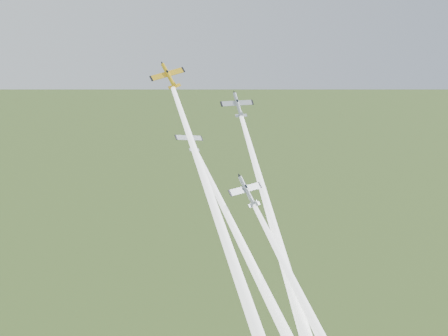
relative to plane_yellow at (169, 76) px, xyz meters
The scene contains 8 objects.
plane_yellow is the anchor object (origin of this frame).
smoke_trail_yellow 39.37m from the plane_yellow, 88.59° to the right, with size 2.84×2.84×72.35m, color white, non-canonical shape.
plane_navy 14.69m from the plane_yellow, 38.71° to the right, with size 7.60×7.54×1.19m, color black, non-canonical shape.
smoke_trail_navy 47.23m from the plane_yellow, 70.21° to the right, with size 2.84×2.84×61.18m, color white, non-canonical shape.
plane_silver_right 18.18m from the plane_yellow, ahead, with size 8.18×8.11×1.28m, color #B0B6BE, non-canonical shape.
smoke_trail_silver_right 41.80m from the plane_yellow, 57.89° to the right, with size 2.84×2.84×59.35m, color white, non-canonical shape.
plane_silver_low 30.60m from the plane_yellow, 63.65° to the right, with size 8.80×8.74×1.38m, color #ADB5BB, non-canonical shape.
smoke_trail_silver_low 59.68m from the plane_yellow, 69.91° to the right, with size 2.84×2.84×52.12m, color white, non-canonical shape.
Camera 1 is at (-53.54, -108.24, 122.88)m, focal length 45.00 mm.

